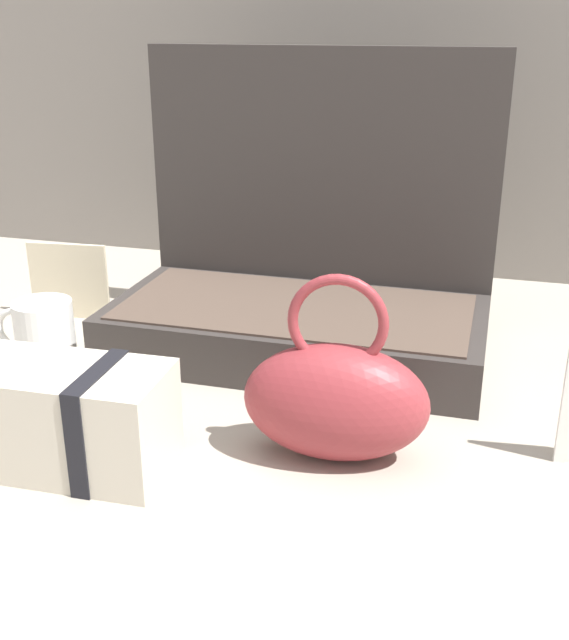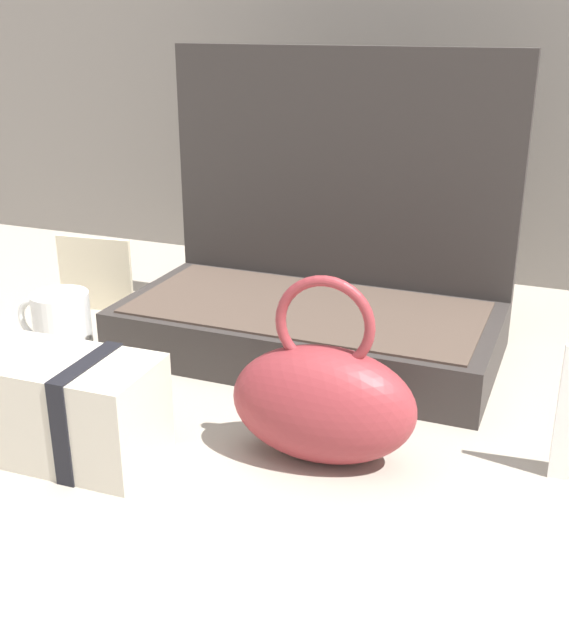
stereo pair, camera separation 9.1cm
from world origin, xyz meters
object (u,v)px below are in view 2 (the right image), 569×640
object	(u,v)px
teal_pouch_handbag	(323,401)
coffee_mug	(61,323)
open_suitcase	(319,282)
poster_card_right	(95,274)
cream_toiletry_bag	(64,407)

from	to	relation	value
teal_pouch_handbag	coffee_mug	world-z (taller)	teal_pouch_handbag
open_suitcase	coffee_mug	distance (m)	0.36
poster_card_right	cream_toiletry_bag	bearing A→B (deg)	-65.71
cream_toiletry_bag	poster_card_right	size ratio (longest dim) A/B	1.68
cream_toiletry_bag	poster_card_right	bearing A→B (deg)	120.60
open_suitcase	coffee_mug	bearing A→B (deg)	-153.08
open_suitcase	teal_pouch_handbag	distance (m)	0.31
teal_pouch_handbag	open_suitcase	bearing A→B (deg)	110.44
open_suitcase	cream_toiletry_bag	xyz separation A→B (m)	(-0.15, -0.39, -0.04)
teal_pouch_handbag	coffee_mug	size ratio (longest dim) A/B	1.79
cream_toiletry_bag	open_suitcase	bearing A→B (deg)	69.00
cream_toiletry_bag	coffee_mug	bearing A→B (deg)	127.94
teal_pouch_handbag	cream_toiletry_bag	xyz separation A→B (m)	(-0.26, -0.09, -0.01)
teal_pouch_handbag	poster_card_right	distance (m)	0.57
teal_pouch_handbag	coffee_mug	bearing A→B (deg)	163.28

